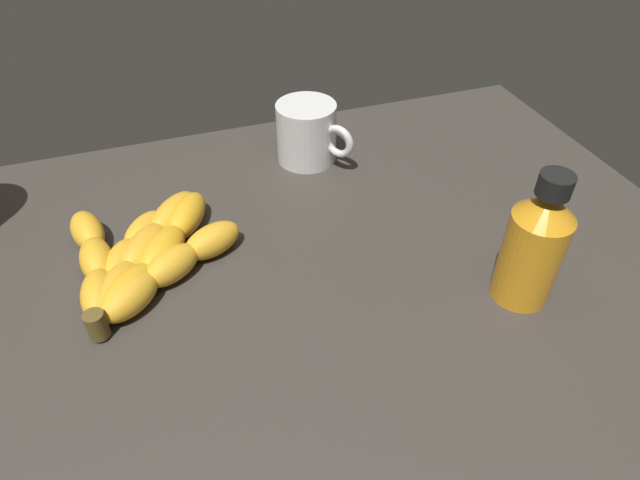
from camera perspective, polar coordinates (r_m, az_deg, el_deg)
The scene contains 4 objects.
ground_plane at distance 61.72cm, azimuth -2.95°, elevation -4.74°, with size 97.45×67.39×4.08cm, color #38332D.
banana_bunch at distance 62.55cm, azimuth -18.32°, elevation -1.71°, with size 19.98×20.66×3.74cm.
honey_bottle at distance 57.26cm, azimuth 21.73°, elevation -0.48°, with size 6.00×6.00×15.17cm.
coffee_mug at distance 76.41cm, azimuth -1.33°, elevation 11.27°, with size 9.08×10.69×8.37cm.
Camera 1 is at (-10.85, -41.68, 42.17)cm, focal length 30.24 mm.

